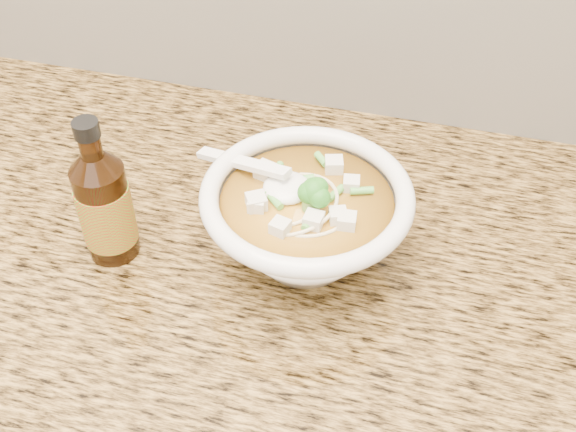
# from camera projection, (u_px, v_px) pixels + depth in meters

# --- Properties ---
(counter_slab) EXTENTS (4.00, 0.68, 0.04)m
(counter_slab) POSITION_uv_depth(u_px,v_px,m) (162.00, 256.00, 0.82)
(counter_slab) COLOR olive
(counter_slab) RESTS_ON cabinet
(soup_bowl) EXTENTS (0.25, 0.22, 0.12)m
(soup_bowl) POSITION_uv_depth(u_px,v_px,m) (306.00, 223.00, 0.76)
(soup_bowl) COLOR white
(soup_bowl) RESTS_ON counter_slab
(hot_sauce_bottle) EXTENTS (0.08, 0.08, 0.18)m
(hot_sauce_bottle) POSITION_uv_depth(u_px,v_px,m) (105.00, 206.00, 0.76)
(hot_sauce_bottle) COLOR #361A07
(hot_sauce_bottle) RESTS_ON counter_slab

